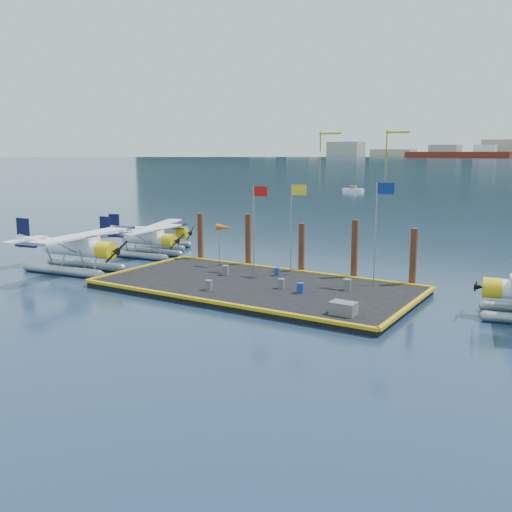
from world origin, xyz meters
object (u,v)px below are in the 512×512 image
(crate, at_px, (343,308))
(piling_0, at_px, (200,238))
(windsock, at_px, (225,228))
(piling_1, at_px, (248,242))
(drum_1, at_px, (281,284))
(drum_2, at_px, (300,288))
(seaplane_c, at_px, (159,234))
(drum_0, at_px, (226,270))
(drum_5, at_px, (277,272))
(flagpole_red, at_px, (256,215))
(piling_3, at_px, (354,251))
(drum_3, at_px, (209,285))
(flagpole_yellow, at_px, (294,215))
(flagpole_blue, at_px, (379,218))
(piling_2, at_px, (301,250))
(piling_4, at_px, (413,259))
(seaplane_b, at_px, (147,240))
(drum_4, at_px, (347,285))
(seaplane_a, at_px, (78,250))

(crate, distance_m, piling_0, 18.37)
(windsock, height_order, piling_1, piling_1)
(drum_1, distance_m, drum_2, 1.61)
(seaplane_c, bearing_deg, windsock, 43.30)
(drum_0, xyz_separation_m, drum_5, (3.10, 1.71, -0.06))
(flagpole_red, xyz_separation_m, piling_3, (6.79, 1.60, -2.25))
(drum_3, distance_m, piling_1, 8.71)
(drum_2, height_order, drum_3, drum_2)
(flagpole_yellow, relative_size, piling_1, 1.48)
(drum_3, relative_size, flagpole_blue, 0.10)
(piling_0, bearing_deg, piling_2, 0.00)
(piling_2, relative_size, piling_3, 0.88)
(drum_1, distance_m, piling_4, 8.67)
(drum_0, distance_m, drum_2, 6.97)
(flagpole_yellow, height_order, windsock, flagpole_yellow)
(piling_1, bearing_deg, seaplane_c, 163.17)
(drum_1, xyz_separation_m, drum_3, (-3.56, -2.73, 0.01))
(seaplane_c, distance_m, piling_0, 8.30)
(windsock, xyz_separation_m, piling_3, (9.53, 1.60, -1.08))
(flagpole_red, relative_size, piling_3, 1.40)
(crate, relative_size, windsock, 0.43)
(drum_5, bearing_deg, piling_3, 27.55)
(drum_0, relative_size, piling_1, 0.16)
(drum_0, bearing_deg, seaplane_b, 159.72)
(flagpole_red, xyz_separation_m, piling_0, (-6.21, 1.60, -2.40))
(drum_2, height_order, piling_3, piling_3)
(drum_0, relative_size, flagpole_red, 0.11)
(drum_2, xyz_separation_m, drum_4, (2.12, 2.16, 0.03))
(flagpole_blue, distance_m, piling_1, 11.12)
(drum_3, distance_m, piling_0, 10.83)
(flagpole_yellow, xyz_separation_m, piling_0, (-9.20, 1.60, -2.51))
(drum_4, relative_size, flagpole_blue, 0.11)
(drum_1, distance_m, windsock, 8.39)
(seaplane_b, bearing_deg, piling_2, 85.52)
(piling_4, bearing_deg, drum_1, -139.86)
(drum_0, height_order, piling_1, piling_1)
(flagpole_red, xyz_separation_m, flagpole_blue, (8.99, -0.00, 0.29))
(windsock, relative_size, piling_4, 0.78)
(drum_0, xyz_separation_m, flagpole_blue, (9.92, 2.53, 3.95))
(drum_3, xyz_separation_m, windsock, (-3.41, 6.66, 2.52))
(seaplane_a, distance_m, piling_0, 9.38)
(drum_0, bearing_deg, crate, -23.79)
(seaplane_c, bearing_deg, drum_3, 29.18)
(windsock, bearing_deg, crate, -30.07)
(drum_0, distance_m, flagpole_blue, 10.97)
(seaplane_a, xyz_separation_m, drum_3, (12.43, -0.70, -0.93))
(drum_3, bearing_deg, crate, -3.82)
(flagpole_yellow, bearing_deg, seaplane_b, 174.32)
(drum_0, relative_size, piling_0, 0.17)
(piling_3, bearing_deg, flagpole_red, -166.75)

